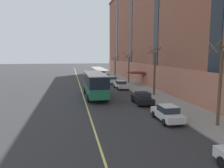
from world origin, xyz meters
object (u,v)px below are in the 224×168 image
object	(u,v)px
fire_hydrant	(145,95)
street_tree_mid_block	(154,71)
city_bus	(95,83)
parked_car_white_0	(105,76)
parked_car_white_3	(121,85)
street_tree_far_downtown	(115,66)
street_tree_far_uptown	(129,67)
parked_car_black_2	(142,98)
street_tree_near_corner	(220,82)
parked_car_white_6	(112,80)
parked_car_white_5	(167,113)
parked_car_red_4	(102,74)

from	to	relation	value
fire_hydrant	street_tree_mid_block	bearing A→B (deg)	38.97
city_bus	parked_car_white_0	size ratio (longest dim) A/B	2.27
parked_car_white_3	street_tree_far_downtown	xyz separation A→B (m)	(3.50, 21.99, 2.38)
parked_car_white_0	street_tree_far_uptown	world-z (taller)	street_tree_far_uptown
parked_car_white_3	street_tree_far_downtown	size ratio (longest dim) A/B	0.81
parked_car_white_0	parked_car_white_3	world-z (taller)	same
parked_car_black_2	street_tree_mid_block	bearing A→B (deg)	54.88
city_bus	street_tree_near_corner	size ratio (longest dim) A/B	1.41
parked_car_white_6	fire_hydrant	size ratio (longest dim) A/B	6.68
parked_car_white_5	fire_hydrant	bearing A→B (deg)	81.04
street_tree_far_uptown	parked_car_black_2	bearing A→B (deg)	-100.19
parked_car_white_6	parked_car_white_0	bearing A→B (deg)	90.92
parked_car_black_2	parked_car_white_3	bearing A→B (deg)	89.23
street_tree_near_corner	street_tree_mid_block	distance (m)	14.95
parked_car_white_3	parked_car_white_0	bearing A→B (deg)	90.96
street_tree_near_corner	fire_hydrant	distance (m)	13.99
parked_car_white_3	parked_car_red_4	xyz separation A→B (m)	(-0.19, 23.86, 0.00)
city_bus	parked_car_white_5	size ratio (longest dim) A/B	2.42
parked_car_white_3	street_tree_near_corner	distance (m)	23.22
parked_car_white_0	street_tree_far_uptown	xyz separation A→B (m)	(3.70, -9.14, 2.76)
city_bus	street_tree_far_downtown	xyz separation A→B (m)	(9.09, 29.27, 1.06)
parked_car_black_2	street_tree_mid_block	world-z (taller)	street_tree_mid_block
parked_car_white_3	parked_car_white_5	world-z (taller)	same
parked_car_white_0	parked_car_white_5	bearing A→B (deg)	-89.86
parked_car_white_5	street_tree_mid_block	bearing A→B (deg)	73.86
parked_car_white_3	street_tree_far_uptown	distance (m)	8.36
parked_car_black_2	fire_hydrant	distance (m)	4.02
parked_car_red_4	parked_car_white_0	bearing A→B (deg)	-90.58
parked_car_black_2	fire_hydrant	world-z (taller)	parked_car_black_2
parked_car_red_4	street_tree_far_uptown	size ratio (longest dim) A/B	0.70
parked_car_white_0	street_tree_far_uptown	bearing A→B (deg)	-67.95
parked_car_black_2	street_tree_far_uptown	xyz separation A→B (m)	(3.60, 20.04, 2.76)
parked_car_white_5	street_tree_near_corner	distance (m)	5.40
parked_car_white_6	street_tree_mid_block	world-z (taller)	street_tree_mid_block
parked_car_white_0	street_tree_far_uptown	size ratio (longest dim) A/B	0.68
city_bus	street_tree_mid_block	bearing A→B (deg)	-3.20
parked_car_white_0	parked_car_white_3	size ratio (longest dim) A/B	0.97
street_tree_mid_block	parked_car_white_0	bearing A→B (deg)	98.80
parked_car_white_0	parked_car_white_5	xyz separation A→B (m)	(0.09, -36.59, -0.00)
parked_car_white_0	street_tree_near_corner	xyz separation A→B (m)	(3.70, -38.98, 3.22)
parked_car_white_6	street_tree_mid_block	distance (m)	16.35
parked_car_white_6	street_tree_near_corner	world-z (taller)	street_tree_near_corner
fire_hydrant	street_tree_near_corner	bearing A→B (deg)	-82.05
city_bus	parked_car_red_4	size ratio (longest dim) A/B	2.20
parked_car_white_0	parked_car_black_2	size ratio (longest dim) A/B	1.07
parked_car_white_0	street_tree_far_downtown	bearing A→B (deg)	56.71
parked_car_black_2	street_tree_far_uptown	distance (m)	20.55
parked_car_white_3	street_tree_mid_block	distance (m)	9.07
parked_car_red_4	parked_car_white_5	world-z (taller)	same
parked_car_white_5	street_tree_far_downtown	bearing A→B (deg)	85.03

